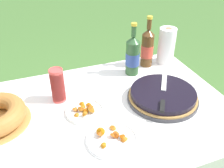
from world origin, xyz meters
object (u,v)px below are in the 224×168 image
(cider_bottle_green, at_px, (133,56))
(paper_towel_roll, at_px, (166,46))
(snack_plate_near, at_px, (112,139))
(serving_knife, at_px, (163,93))
(berry_tart, at_px, (163,96))
(cider_bottle_amber, at_px, (147,48))
(snack_plate_left, at_px, (85,111))
(cup_stack, at_px, (58,85))

(cider_bottle_green, distance_m, paper_towel_roll, 0.27)
(cider_bottle_green, height_order, snack_plate_near, cider_bottle_green)
(serving_knife, relative_size, cider_bottle_green, 1.00)
(snack_plate_near, bearing_deg, berry_tart, 27.01)
(serving_knife, height_order, cider_bottle_amber, cider_bottle_amber)
(cider_bottle_green, xyz_separation_m, cider_bottle_amber, (0.13, 0.06, 0.00))
(cider_bottle_amber, xyz_separation_m, paper_towel_roll, (0.14, -0.01, -0.01))
(berry_tart, relative_size, snack_plate_near, 1.64)
(serving_knife, distance_m, cider_bottle_amber, 0.42)
(cider_bottle_green, bearing_deg, serving_knife, -86.31)
(cider_bottle_green, relative_size, snack_plate_near, 1.42)
(snack_plate_left, bearing_deg, cider_bottle_amber, 33.09)
(berry_tart, xyz_separation_m, snack_plate_near, (-0.36, -0.18, -0.02))
(berry_tart, distance_m, cup_stack, 0.56)
(berry_tart, height_order, paper_towel_roll, paper_towel_roll)
(snack_plate_near, bearing_deg, snack_plate_left, 104.82)
(cup_stack, relative_size, snack_plate_left, 0.96)
(cider_bottle_amber, bearing_deg, paper_towel_roll, -2.95)
(paper_towel_roll, bearing_deg, berry_tart, -121.88)
(cider_bottle_green, distance_m, snack_plate_left, 0.48)
(serving_knife, relative_size, cup_stack, 1.74)
(paper_towel_roll, bearing_deg, cup_stack, -166.69)
(serving_knife, xyz_separation_m, cider_bottle_green, (-0.02, 0.34, 0.06))
(berry_tart, distance_m, paper_towel_roll, 0.45)
(berry_tart, relative_size, snack_plate_left, 1.93)
(serving_knife, bearing_deg, cider_bottle_amber, 17.41)
(cider_bottle_green, relative_size, cider_bottle_amber, 0.99)
(berry_tart, relative_size, serving_knife, 1.15)
(berry_tart, xyz_separation_m, cider_bottle_amber, (0.09, 0.38, 0.10))
(cider_bottle_green, height_order, cider_bottle_amber, cider_bottle_amber)
(cup_stack, height_order, cider_bottle_green, cider_bottle_green)
(cider_bottle_green, bearing_deg, berry_tart, -83.19)
(serving_knife, xyz_separation_m, snack_plate_left, (-0.40, 0.07, -0.05))
(cider_bottle_green, xyz_separation_m, paper_towel_roll, (0.27, 0.06, -0.00))
(cider_bottle_amber, bearing_deg, snack_plate_left, -146.91)
(cider_bottle_green, bearing_deg, cider_bottle_amber, 25.36)
(serving_knife, bearing_deg, paper_towel_roll, 0.70)
(berry_tart, height_order, cup_stack, cup_stack)
(serving_knife, relative_size, snack_plate_left, 1.68)
(cup_stack, height_order, snack_plate_near, cup_stack)
(cider_bottle_amber, xyz_separation_m, snack_plate_near, (-0.45, -0.56, -0.11))
(berry_tart, relative_size, paper_towel_roll, 1.56)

